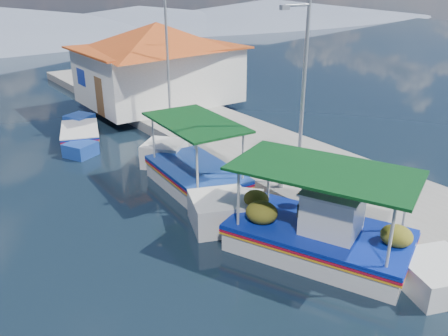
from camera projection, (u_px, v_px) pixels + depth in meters
ground at (225, 264)px, 12.24m from camera, size 160.00×160.00×0.00m
quay at (254, 149)px, 19.83m from camera, size 5.00×44.00×0.50m
bollards at (225, 155)px, 17.98m from camera, size 0.20×17.20×0.30m
main_caique at (317, 235)px, 12.59m from camera, size 4.70×7.83×2.82m
caique_green_canopy at (195, 176)px, 16.61m from camera, size 2.57×7.51×2.81m
caique_blue_hull at (79, 136)px, 21.39m from camera, size 2.80×5.24×0.99m
harbor_building at (158, 61)px, 25.77m from camera, size 10.49×10.49×4.40m
lamp_post_near at (302, 87)px, 14.70m from camera, size 1.21×0.14×6.00m
lamp_post_far at (166, 53)px, 21.45m from camera, size 1.21×0.14×6.00m
mountain_ridge at (5, 23)px, 56.99m from camera, size 171.40×96.00×5.50m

